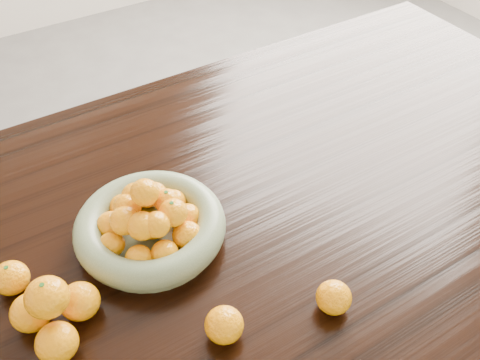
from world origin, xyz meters
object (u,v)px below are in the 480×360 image
dining_table (226,236)px  orange_pyramid (54,313)px  fruit_bowl (150,225)px  loose_orange_0 (11,278)px

dining_table → orange_pyramid: (-0.38, -0.10, 0.14)m
fruit_bowl → orange_pyramid: size_ratio=1.99×
dining_table → fruit_bowl: fruit_bowl is taller
fruit_bowl → loose_orange_0: bearing=175.2°
dining_table → loose_orange_0: (-0.42, 0.02, 0.12)m
dining_table → loose_orange_0: size_ratio=31.79×
orange_pyramid → loose_orange_0: size_ratio=2.28×
fruit_bowl → dining_table: bearing=-0.8°
orange_pyramid → loose_orange_0: (-0.04, 0.12, -0.02)m
dining_table → fruit_bowl: bearing=179.2°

